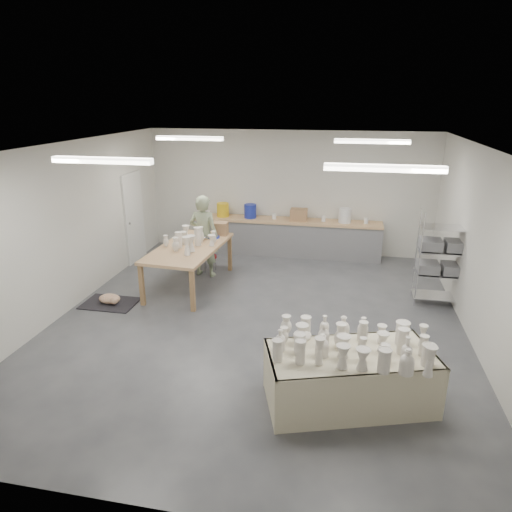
% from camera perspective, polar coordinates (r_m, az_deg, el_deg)
% --- Properties ---
extents(room, '(8.00, 8.02, 3.00)m').
position_cam_1_polar(room, '(7.49, -0.47, 6.35)').
color(room, '#424449').
rests_on(room, ground).
extents(back_counter, '(4.60, 0.60, 1.24)m').
position_cam_1_polar(back_counter, '(11.31, 3.72, 2.54)').
color(back_counter, tan).
rests_on(back_counter, ground).
extents(wire_shelf, '(0.88, 0.48, 1.80)m').
position_cam_1_polar(wire_shelf, '(9.11, 22.18, -0.20)').
color(wire_shelf, silver).
rests_on(wire_shelf, ground).
extents(drying_table, '(2.27, 1.61, 1.10)m').
position_cam_1_polar(drying_table, '(6.06, 11.63, -14.20)').
color(drying_table, olive).
rests_on(drying_table, ground).
extents(work_table, '(1.31, 2.39, 1.24)m').
position_cam_1_polar(work_table, '(9.39, -7.96, 1.37)').
color(work_table, tan).
rests_on(work_table, ground).
extents(rug, '(1.00, 0.70, 0.02)m').
position_cam_1_polar(rug, '(9.18, -17.77, -5.64)').
color(rug, black).
rests_on(rug, ground).
extents(cat, '(0.45, 0.34, 0.18)m').
position_cam_1_polar(cat, '(9.12, -17.77, -5.11)').
color(cat, white).
rests_on(cat, rug).
extents(potter, '(0.70, 0.51, 1.79)m').
position_cam_1_polar(potter, '(9.91, -6.53, 2.50)').
color(potter, '#919F7B').
rests_on(potter, ground).
extents(red_stool, '(0.45, 0.45, 0.35)m').
position_cam_1_polar(red_stool, '(10.33, -5.96, -0.15)').
color(red_stool, '#A6171B').
rests_on(red_stool, ground).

